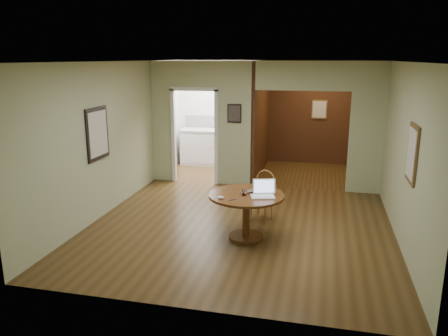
% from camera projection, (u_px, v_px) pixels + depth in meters
% --- Properties ---
extents(floor, '(5.00, 5.00, 0.00)m').
position_uv_depth(floor, '(239.00, 228.00, 7.28)').
color(floor, '#412C12').
rests_on(floor, ground).
extents(room_shell, '(5.20, 7.50, 5.00)m').
position_uv_depth(room_shell, '(245.00, 124.00, 10.00)').
color(room_shell, white).
rests_on(room_shell, ground).
extents(dining_table, '(1.16, 1.16, 0.73)m').
position_uv_depth(dining_table, '(246.00, 206.00, 6.74)').
color(dining_table, brown).
rests_on(dining_table, ground).
extents(chair, '(0.47, 0.47, 0.88)m').
position_uv_depth(chair, '(263.00, 193.00, 7.55)').
color(chair, olive).
rests_on(chair, ground).
extents(open_laptop, '(0.40, 0.39, 0.25)m').
position_uv_depth(open_laptop, '(263.00, 192.00, 6.60)').
color(open_laptop, white).
rests_on(open_laptop, dining_table).
extents(closed_laptop, '(0.41, 0.36, 0.03)m').
position_uv_depth(closed_laptop, '(256.00, 192.00, 6.76)').
color(closed_laptop, '#BABABF').
rests_on(closed_laptop, dining_table).
extents(mouse, '(0.11, 0.07, 0.04)m').
position_uv_depth(mouse, '(221.00, 198.00, 6.46)').
color(mouse, white).
rests_on(mouse, dining_table).
extents(wine_glass, '(0.09, 0.09, 0.10)m').
position_uv_depth(wine_glass, '(244.00, 192.00, 6.63)').
color(wine_glass, white).
rests_on(wine_glass, dining_table).
extents(pen, '(0.10, 0.10, 0.01)m').
position_uv_depth(pen, '(233.00, 200.00, 6.42)').
color(pen, navy).
rests_on(pen, dining_table).
extents(kitchen_cabinet, '(2.06, 0.60, 0.94)m').
position_uv_depth(kitchen_cabinet, '(219.00, 148.00, 11.43)').
color(kitchen_cabinet, white).
rests_on(kitchen_cabinet, ground).
extents(grocery_bag, '(0.35, 0.31, 0.32)m').
position_uv_depth(grocery_bag, '(244.00, 125.00, 11.13)').
color(grocery_bag, '#C9B993').
rests_on(grocery_bag, kitchen_cabinet).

